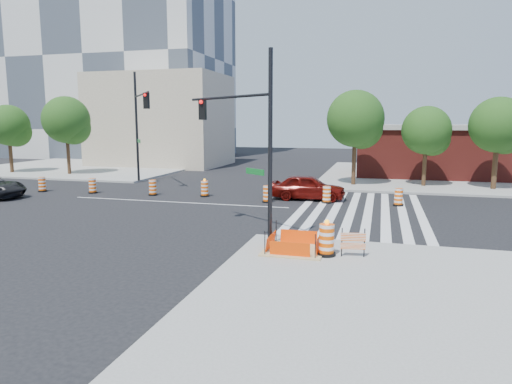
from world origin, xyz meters
TOP-DOWN VIEW (x-y plane):
  - ground at (0.00, 0.00)m, footprint 120.00×120.00m
  - sidewalk_ne at (18.00, 18.00)m, footprint 22.00×22.00m
  - sidewalk_nw at (-18.00, 18.00)m, footprint 22.00×22.00m
  - crosswalk_east at (10.95, 0.00)m, footprint 6.75×13.50m
  - lane_centerline at (0.00, 0.00)m, footprint 14.00×0.12m
  - excavation_pit at (9.00, -9.00)m, footprint 2.20×2.20m
  - brick_storefront at (18.00, 18.00)m, footprint 16.50×8.50m
  - beige_midrise at (-12.00, 22.00)m, footprint 14.00×10.00m
  - red_coupe at (7.60, 3.08)m, footprint 4.72×2.06m
  - signal_pole_se at (6.68, -7.56)m, footprint 4.60×3.38m
  - signal_pole_nw at (-5.88, 6.33)m, footprint 4.06×5.26m
  - pit_drum at (10.22, -9.34)m, footprint 0.67×0.67m
  - barricade at (11.13, -9.24)m, footprint 0.87×0.17m
  - tree_north_a at (-21.58, 10.09)m, footprint 3.79×3.78m
  - tree_north_b at (-15.47, 10.37)m, footprint 4.20×4.20m
  - tree_north_c at (10.04, 9.99)m, footprint 4.24×4.24m
  - tree_north_d at (15.13, 10.66)m, footprint 3.54×3.54m
  - tree_north_e at (19.79, 10.29)m, footprint 3.91×3.88m
  - median_drum_0 at (-10.90, 1.41)m, footprint 0.60×0.60m
  - median_drum_1 at (-7.07, 1.73)m, footprint 0.60×0.60m
  - median_drum_2 at (-2.65, 2.02)m, footprint 0.60×0.60m
  - median_drum_3 at (0.88, 2.48)m, footprint 0.60×0.60m
  - median_drum_4 at (5.36, 1.41)m, footprint 0.60×0.60m
  - median_drum_5 at (8.89, 2.14)m, footprint 0.60×0.60m
  - median_drum_6 at (13.04, 2.32)m, footprint 0.60×0.60m

SIDE VIEW (x-z plane):
  - ground at x=0.00m, z-range 0.00..0.00m
  - lane_centerline at x=0.00m, z-range 0.00..0.01m
  - crosswalk_east at x=10.95m, z-range 0.00..0.01m
  - sidewalk_ne at x=18.00m, z-range 0.00..0.15m
  - sidewalk_nw at x=-18.00m, z-range 0.00..0.15m
  - excavation_pit at x=9.00m, z-range -0.23..0.67m
  - median_drum_0 at x=-10.90m, z-range -0.03..0.99m
  - median_drum_1 at x=-7.07m, z-range -0.03..0.99m
  - median_drum_2 at x=-2.65m, z-range -0.03..0.99m
  - median_drum_4 at x=5.36m, z-range -0.03..0.99m
  - median_drum_5 at x=8.89m, z-range -0.03..0.99m
  - median_drum_6 at x=13.04m, z-range -0.03..0.99m
  - median_drum_3 at x=0.88m, z-range -0.10..1.08m
  - pit_drum at x=10.22m, z-range 0.04..1.35m
  - barricade at x=11.13m, z-range 0.20..1.23m
  - red_coupe at x=7.60m, z-range 0.00..1.58m
  - brick_storefront at x=18.00m, z-range 0.02..4.62m
  - tree_north_d at x=15.13m, z-range 1.03..7.04m
  - tree_north_a at x=-21.58m, z-range 1.10..7.53m
  - tree_north_e at x=19.79m, z-range 1.13..7.72m
  - signal_pole_se at x=6.68m, z-range 0.85..8.22m
  - tree_north_b at x=-15.47m, z-range 1.22..8.36m
  - tree_north_c at x=10.04m, z-range 1.24..8.44m
  - beige_midrise at x=-12.00m, z-range 0.00..10.00m
  - signal_pole_nw at x=-5.88m, z-range 0.96..9.56m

